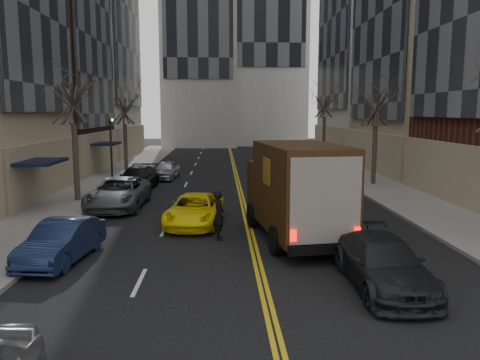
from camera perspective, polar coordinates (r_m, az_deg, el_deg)
The scene contains 18 objects.
sidewalk_left at distance 33.13m, azimuth -16.02°, elevation -0.20°, with size 4.00×66.00×0.15m, color slate.
sidewalk_right at distance 33.76m, azimuth 15.18°, elevation -0.02°, with size 4.00×66.00×0.15m, color slate.
tree_lf_mid at distance 26.05m, azimuth -19.84°, elevation 11.79°, with size 3.20×3.20×8.91m.
tree_lf_far at distance 38.63m, azimuth -13.98°, elevation 9.90°, with size 3.20×3.20×8.12m.
tree_rt_mid at distance 31.49m, azimuth 16.36°, elevation 10.48°, with size 3.20×3.20×8.32m.
tree_rt_far at distance 45.97m, azimuth 10.34°, elevation 10.61°, with size 3.20×3.20×9.11m.
traffic_signal at distance 27.63m, azimuth -15.43°, elevation 3.91°, with size 0.29×0.26×4.70m.
ups_truck at distance 17.64m, azimuth 6.85°, elevation -1.42°, with size 3.39×6.93×3.65m.
observer_sedan at distance 13.62m, azimuth 17.03°, elevation -9.66°, with size 1.92×4.72×1.37m.
taxi at distance 20.11m, azimuth -5.54°, elevation -3.65°, with size 2.14×4.64×1.29m, color #FFE80A.
pedestrian at distance 17.72m, azimuth -2.58°, elevation -4.29°, with size 0.68×0.45×1.87m, color black.
parked_lf_b at distance 16.25m, azimuth -20.89°, elevation -7.00°, with size 1.41×4.04×1.33m, color #131F3E.
parked_lf_c at distance 24.20m, azimuth -14.60°, elevation -1.56°, with size 2.53×5.48×1.52m, color #4E5255.
parked_lf_d at distance 29.58m, azimuth -12.34°, elevation 0.20°, with size 2.01×4.95×1.44m, color black.
parked_lf_e at distance 34.02m, azimuth -8.99°, elevation 1.22°, with size 1.54×3.82×1.30m, color #B0B5B9.
parked_rt_a at distance 33.41m, azimuth 10.57°, elevation 1.02°, with size 1.34×3.85×1.27m, color #4C4E53.
parked_rt_b at distance 32.48m, azimuth 10.94°, elevation 1.05°, with size 2.56×5.55×1.54m, color #999AA0.
parked_rt_c at distance 41.26m, azimuth 6.53°, elevation 2.60°, with size 2.01×4.95×1.44m, color black.
Camera 1 is at (-1.15, -4.84, 4.81)m, focal length 35.00 mm.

